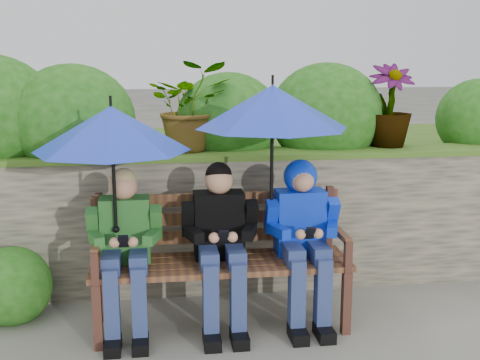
{
  "coord_description": "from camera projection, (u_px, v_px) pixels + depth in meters",
  "views": [
    {
      "loc": [
        -0.52,
        -3.58,
        1.71
      ],
      "look_at": [
        0.0,
        0.1,
        0.95
      ],
      "focal_mm": 45.0,
      "sensor_mm": 36.0,
      "label": 1
    }
  ],
  "objects": [
    {
      "name": "ground",
      "position": [
        242.0,
        327.0,
        3.89
      ],
      "size": [
        60.0,
        60.0,
        0.0
      ],
      "primitive_type": "plane",
      "color": "#59594C",
      "rests_on": "ground"
    },
    {
      "name": "garden_backdrop",
      "position": [
        198.0,
        180.0,
        5.25
      ],
      "size": [
        8.0,
        2.86,
        1.81
      ],
      "color": "#504D42",
      "rests_on": "ground"
    },
    {
      "name": "park_bench",
      "position": [
        220.0,
        251.0,
        3.86
      ],
      "size": [
        1.63,
        0.48,
        0.86
      ],
      "color": "#46271D",
      "rests_on": "ground"
    },
    {
      "name": "boy_left",
      "position": [
        125.0,
        243.0,
        3.7
      ],
      "size": [
        0.46,
        0.53,
        1.04
      ],
      "color": "#245925",
      "rests_on": "ground"
    },
    {
      "name": "boy_middle",
      "position": [
        220.0,
        238.0,
        3.77
      ],
      "size": [
        0.47,
        0.55,
        1.07
      ],
      "color": "black",
      "rests_on": "ground"
    },
    {
      "name": "boy_right",
      "position": [
        303.0,
        228.0,
        3.85
      ],
      "size": [
        0.47,
        0.57,
        1.07
      ],
      "color": "#0021C2",
      "rests_on": "ground"
    },
    {
      "name": "umbrella_left",
      "position": [
        112.0,
        129.0,
        3.53
      ],
      "size": [
        0.93,
        0.93,
        0.83
      ],
      "color": "#1A36C7",
      "rests_on": "ground"
    },
    {
      "name": "umbrella_right",
      "position": [
        272.0,
        107.0,
        3.69
      ],
      "size": [
        0.96,
        0.96,
        0.92
      ],
      "color": "#1A36C7",
      "rests_on": "ground"
    }
  ]
}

